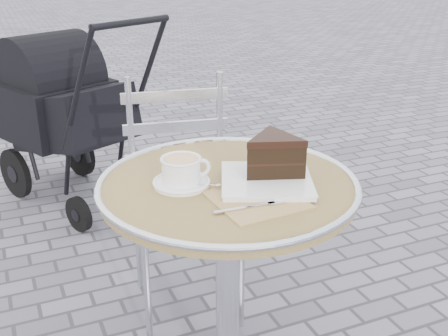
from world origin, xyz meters
name	(u,v)px	position (x,y,z in m)	size (l,w,h in m)	color
cafe_table	(228,235)	(0.00, 0.00, 0.57)	(0.72, 0.72, 0.74)	silver
cappuccino_set	(182,173)	(-0.12, 0.03, 0.77)	(0.16, 0.15, 0.08)	white
cake_plate_set	(272,161)	(0.11, -0.04, 0.79)	(0.38, 0.35, 0.13)	tan
bistro_chair	(180,168)	(0.05, 0.56, 0.55)	(0.46, 0.46, 0.89)	silver
baby_stroller	(66,118)	(-0.21, 1.68, 0.46)	(0.81, 1.08, 1.03)	black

